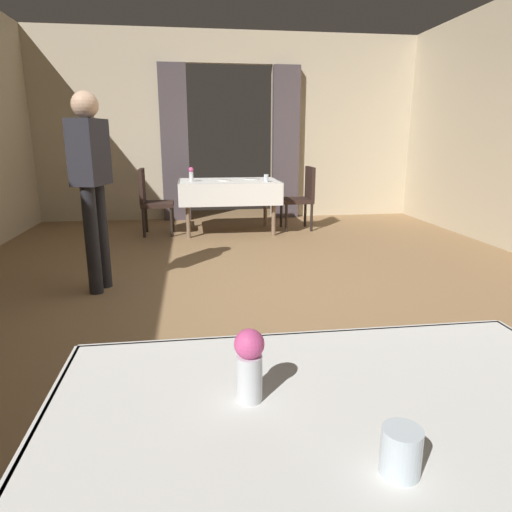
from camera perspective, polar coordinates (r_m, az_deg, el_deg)
name	(u,v)px	position (r m, az deg, el deg)	size (l,w,h in m)	color
ground	(274,298)	(3.95, 2.25, -5.30)	(10.08, 10.08, 0.00)	olive
wall_back	(230,127)	(7.86, -3.25, 15.83)	(6.40, 0.27, 3.00)	beige
dining_table_near	(349,456)	(1.12, 11.64, -23.42)	(1.37, 0.95, 0.75)	#7A604C
dining_table_mid	(229,187)	(6.64, -3.44, 8.61)	(1.43, 0.97, 0.75)	#7A604C
chair_mid_right	(302,195)	(6.88, 5.78, 7.63)	(0.44, 0.44, 0.93)	black
chair_mid_left	(151,199)	(6.60, -12.98, 7.04)	(0.44, 0.44, 0.93)	black
flower_vase_near	(249,363)	(1.07, -0.84, -13.24)	(0.07, 0.07, 0.18)	silver
glass_near_b	(401,451)	(0.93, 17.73, -22.32)	(0.07, 0.07, 0.09)	silver
flower_vase_mid	(191,174)	(6.49, -8.14, 10.18)	(0.07, 0.07, 0.20)	silver
glass_mid_b	(266,178)	(6.38, 1.29, 9.75)	(0.06, 0.06, 0.10)	silver
plate_mid_c	(252,179)	(6.77, -0.52, 9.64)	(0.22, 0.22, 0.01)	white
plate_mid_d	(225,180)	(6.57, -3.97, 9.46)	(0.18, 0.18, 0.01)	white
person_waiter_by_doorway	(91,176)	(4.20, -19.96, 9.38)	(0.31, 0.41, 1.72)	black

